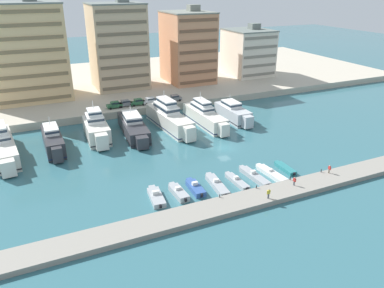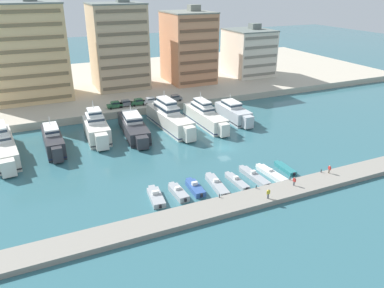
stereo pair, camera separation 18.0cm
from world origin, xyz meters
The scene contains 35 objects.
ground_plane centered at (0.00, 0.00, 0.00)m, with size 400.00×400.00×0.00m, color #336670.
quay_promenade centered at (0.00, 63.74, 0.97)m, with size 180.00×70.00×1.93m, color #BCB29E.
pier_dock centered at (0.00, -21.04, 0.44)m, with size 120.00×4.87×0.88m, color gray.
yacht_ivory_far_left centered at (-43.82, 15.44, 2.35)m, with size 6.55×22.52×8.24m.
yacht_charcoal_left centered at (-33.95, 14.62, 2.06)m, with size 3.81×16.25×6.75m.
yacht_ivory_mid_left centered at (-24.24, 16.67, 2.54)m, with size 5.27×15.48×8.60m.
yacht_charcoal_center_left centered at (-15.74, 16.05, 1.87)m, with size 6.10×20.13×6.44m.
yacht_ivory_center centered at (-6.49, 16.46, 2.62)m, with size 5.92×22.03×8.84m.
yacht_ivory_center_right centered at (2.52, 15.01, 2.27)m, with size 4.47×20.16×7.88m.
yacht_silver_mid_right centered at (10.75, 14.82, 1.99)m, with size 4.34×15.33×6.60m.
motorboat_grey_far_left centered at (-20.64, -13.74, 0.46)m, with size 2.65×6.90×1.46m.
motorboat_grey_left centered at (-16.75, -14.07, 0.53)m, with size 1.89×6.21×1.47m.
motorboat_blue_mid_left centered at (-13.48, -13.77, 0.51)m, with size 2.09×6.28×1.52m.
motorboat_grey_center_left centered at (-9.56, -14.40, 0.48)m, with size 2.41×8.43×1.41m.
motorboat_grey_center centered at (-5.57, -14.54, 0.37)m, with size 1.70×7.03×1.19m.
motorboat_grey_center_right centered at (-1.82, -14.44, 0.46)m, with size 2.07×8.62×1.45m.
motorboat_white_mid_right centered at (1.73, -14.78, 0.42)m, with size 2.26×8.11×1.20m.
motorboat_teal_right centered at (5.49, -14.01, 0.37)m, with size 1.62×6.03×0.82m.
car_green_far_left centered at (-16.30, 31.86, 2.91)m, with size 4.18×2.09×1.80m.
car_grey_left centered at (-13.38, 32.08, 2.91)m, with size 4.21×2.15×1.80m.
car_green_mid_left centered at (-9.82, 31.77, 2.91)m, with size 4.10×1.93×1.80m.
car_silver_center_left centered at (-6.39, 31.57, 2.91)m, with size 4.22×2.18×1.80m.
car_silver_center centered at (-2.83, 31.68, 2.91)m, with size 4.19×2.11×1.80m.
car_grey_center_right centered at (0.90, 31.22, 2.91)m, with size 4.12×1.97×1.80m.
apartment_block_far_left centered at (-35.87, 51.05, 15.29)m, with size 22.00×15.95×28.62m.
apartment_block_left centered at (-8.95, 53.78, 14.88)m, with size 16.35×15.21×27.77m.
apartment_block_mid_left centered at (14.22, 51.85, 13.37)m, with size 14.39×17.56×24.76m.
apartment_block_center_left centered at (38.20, 52.13, 10.00)m, with size 14.53×16.48×18.01m.
pedestrian_near_edge centered at (2.15, -20.75, 1.83)m, with size 0.34×0.59×1.60m.
pedestrian_mid_deck centered at (-4.39, -22.42, 1.92)m, with size 0.68×0.25×1.76m.
pedestrian_far_side centered at (10.93, -19.76, 1.85)m, with size 0.29×0.62×1.63m.
bollard_west centered at (-11.43, -18.86, 1.21)m, with size 0.20×0.20×0.61m.
bollard_west_mid centered at (-4.31, -18.86, 1.21)m, with size 0.20×0.20×0.61m.
bollard_east_mid centered at (2.80, -18.86, 1.21)m, with size 0.20×0.20×0.61m.
bollard_east centered at (9.91, -18.86, 1.21)m, with size 0.20×0.20×0.61m.
Camera 2 is at (-37.24, -65.03, 33.17)m, focal length 35.00 mm.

